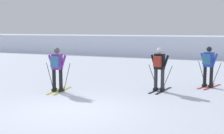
{
  "coord_description": "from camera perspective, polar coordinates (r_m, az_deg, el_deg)",
  "views": [
    {
      "loc": [
        4.44,
        -7.48,
        2.41
      ],
      "look_at": [
        -0.22,
        3.52,
        0.9
      ],
      "focal_mm": 47.97,
      "sensor_mm": 36.0,
      "label": 1
    }
  ],
  "objects": [
    {
      "name": "far_snow_ridge",
      "position": [
        28.43,
        13.96,
        3.94
      ],
      "size": [
        80.0,
        6.0,
        1.81
      ],
      "primitive_type": "cube",
      "color": "silver",
      "rests_on": "ground"
    },
    {
      "name": "skier_purple",
      "position": [
        11.68,
        -10.46,
        -0.07
      ],
      "size": [
        0.99,
        1.64,
        1.71
      ],
      "color": "gold",
      "rests_on": "ground"
    },
    {
      "name": "ground_plane",
      "position": [
        9.03,
        -7.54,
        -8.34
      ],
      "size": [
        120.0,
        120.0,
        0.0
      ],
      "primitive_type": "plane",
      "color": "silver"
    },
    {
      "name": "skier_black",
      "position": [
        11.72,
        8.97,
        -0.02
      ],
      "size": [
        1.0,
        1.63,
        1.71
      ],
      "color": "black",
      "rests_on": "ground"
    },
    {
      "name": "skier_blue",
      "position": [
        12.98,
        17.87,
        0.41
      ],
      "size": [
        0.96,
        1.63,
        1.71
      ],
      "color": "red",
      "rests_on": "ground"
    }
  ]
}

